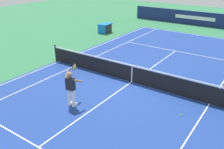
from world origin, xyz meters
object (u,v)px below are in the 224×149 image
tennis_player_near (71,87)px  tennis_net (132,74)px  tennis_ball (181,115)px  equipment_cart_tarped (105,28)px

tennis_player_near → tennis_net: bearing=165.2°
tennis_net → tennis_player_near: bearing=-14.8°
tennis_ball → equipment_cart_tarped: equipment_cart_tarped is taller
tennis_player_near → equipment_cart_tarped: (-11.52, -6.52, -0.49)m
tennis_ball → equipment_cart_tarped: size_ratio=0.05×
tennis_player_near → tennis_ball: size_ratio=25.71×
tennis_ball → equipment_cart_tarped: bearing=-131.3°
tennis_ball → equipment_cart_tarped: (-9.55, -10.85, 0.40)m
tennis_player_near → equipment_cart_tarped: size_ratio=1.36×
tennis_net → tennis_ball: tennis_net is taller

